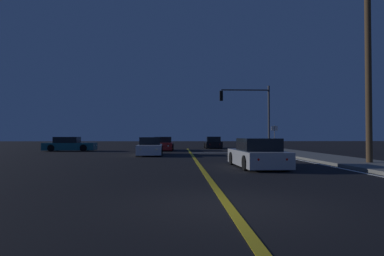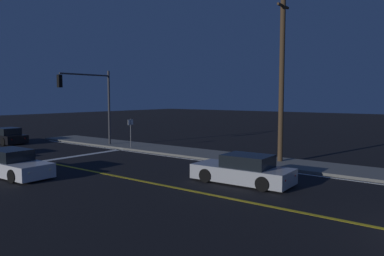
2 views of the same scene
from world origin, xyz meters
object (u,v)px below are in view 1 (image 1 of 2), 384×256
car_far_approaching_white (150,147)px  street_sign_corner (274,134)px  car_lead_oncoming_teal (69,145)px  car_following_oncoming_silver (257,155)px  car_mid_block_black (213,143)px  traffic_signal_near_right (251,107)px  car_side_waiting_red (163,145)px  utility_pole_right (368,54)px

car_far_approaching_white → street_sign_corner: size_ratio=2.05×
car_far_approaching_white → car_lead_oncoming_teal: (-8.13, 6.74, 0.00)m
car_following_oncoming_silver → car_lead_oncoming_teal: size_ratio=0.99×
car_mid_block_black → car_lead_oncoming_teal: same height
traffic_signal_near_right → street_sign_corner: (1.32, -2.80, -2.50)m
car_side_waiting_red → utility_pole_right: 20.71m
traffic_signal_near_right → car_side_waiting_red: bearing=-18.4°
car_side_waiting_red → car_mid_block_black: same height
car_far_approaching_white → utility_pole_right: (11.50, -9.20, 4.91)m
car_mid_block_black → traffic_signal_near_right: bearing=-71.8°
car_far_approaching_white → car_lead_oncoming_teal: size_ratio=1.00×
car_side_waiting_red → car_lead_oncoming_teal: size_ratio=0.97×
car_following_oncoming_silver → car_mid_block_black: 23.27m
car_following_oncoming_silver → utility_pole_right: utility_pole_right is taller
car_far_approaching_white → car_lead_oncoming_teal: same height
car_side_waiting_red → street_sign_corner: (9.46, -5.51, 0.98)m
car_far_approaching_white → car_mid_block_black: 14.63m
car_side_waiting_red → utility_pole_right: (10.86, -16.93, 4.91)m
utility_pole_right → street_sign_corner: size_ratio=4.58×
car_following_oncoming_silver → traffic_signal_near_right: traffic_signal_near_right is taller
car_following_oncoming_silver → street_sign_corner: (4.35, 12.20, 0.98)m
car_lead_oncoming_teal → street_sign_corner: bearing=74.7°
traffic_signal_near_right → utility_pole_right: (2.72, -14.22, 1.43)m
car_mid_block_black → utility_pole_right: 23.64m
car_far_approaching_white → car_following_oncoming_silver: bearing=117.9°
car_far_approaching_white → car_mid_block_black: same height
car_lead_oncoming_teal → car_side_waiting_red: bearing=95.1°
car_far_approaching_white → traffic_signal_near_right: bearing=-152.3°
car_side_waiting_red → car_following_oncoming_silver: same height
car_side_waiting_red → car_following_oncoming_silver: (5.11, -17.71, 0.00)m
car_following_oncoming_silver → street_sign_corner: bearing=68.2°
car_far_approaching_white → street_sign_corner: street_sign_corner is taller
car_mid_block_black → car_following_oncoming_silver: bearing=-90.5°
car_lead_oncoming_teal → traffic_signal_near_right: bearing=82.8°
car_mid_block_black → car_side_waiting_red: bearing=-134.2°
car_mid_block_black → traffic_signal_near_right: 9.35m
car_side_waiting_red → car_far_approaching_white: same height
car_following_oncoming_silver → car_mid_block_black: size_ratio=1.13×
utility_pole_right → street_sign_corner: 12.16m
utility_pole_right → car_following_oncoming_silver: bearing=-172.3°
car_lead_oncoming_teal → traffic_signal_near_right: 17.35m
car_following_oncoming_silver → street_sign_corner: street_sign_corner is taller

